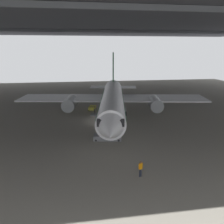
{
  "coord_description": "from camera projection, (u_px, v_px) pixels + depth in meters",
  "views": [
    {
      "loc": [
        -4.83,
        -41.23,
        12.44
      ],
      "look_at": [
        1.11,
        -3.87,
        2.6
      ],
      "focal_mm": 38.97,
      "sensor_mm": 36.0,
      "label": 1
    }
  ],
  "objects": [
    {
      "name": "hangar_structure",
      "position": [
        93.0,
        21.0,
        51.82
      ],
      "size": [
        121.0,
        99.0,
        18.87
      ],
      "color": "#4C4F54",
      "rests_on": "ground_plane"
    },
    {
      "name": "ground_plane",
      "position": [
        102.0,
        121.0,
        43.27
      ],
      "size": [
        110.0,
        110.0,
        0.0
      ],
      "primitive_type": "plane",
      "color": "gray"
    },
    {
      "name": "airplane_main",
      "position": [
        112.0,
        100.0,
        43.53
      ],
      "size": [
        36.59,
        37.47,
        11.71
      ],
      "color": "white",
      "rests_on": "ground_plane"
    },
    {
      "name": "crew_worker_near_nose",
      "position": [
        141.0,
        168.0,
        24.16
      ],
      "size": [
        0.48,
        0.38,
        1.7
      ],
      "color": "#232838",
      "rests_on": "ground_plane"
    },
    {
      "name": "boarding_stairs",
      "position": [
        107.0,
        135.0,
        34.17
      ],
      "size": [
        4.43,
        2.15,
        4.71
      ],
      "color": "slate",
      "rests_on": "ground_plane"
    },
    {
      "name": "crew_worker_by_stairs",
      "position": [
        106.0,
        128.0,
        36.5
      ],
      "size": [
        0.53,
        0.31,
        1.57
      ],
      "color": "#232838",
      "rests_on": "ground_plane"
    },
    {
      "name": "baggage_tug",
      "position": [
        92.0,
        108.0,
        50.72
      ],
      "size": [
        1.82,
        2.46,
        0.9
      ],
      "color": "yellow",
      "rests_on": "ground_plane"
    }
  ]
}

